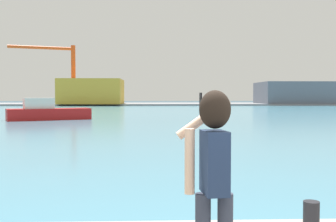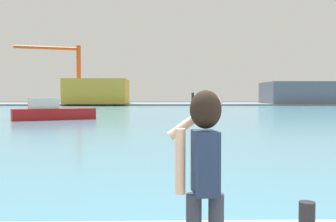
# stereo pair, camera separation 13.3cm
# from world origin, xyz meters

# --- Properties ---
(ground_plane) EXTENTS (220.00, 220.00, 0.00)m
(ground_plane) POSITION_xyz_m (0.00, 50.00, 0.00)
(ground_plane) COLOR #334751
(harbor_water) EXTENTS (140.00, 100.00, 0.02)m
(harbor_water) POSITION_xyz_m (0.00, 52.00, 0.01)
(harbor_water) COLOR teal
(harbor_water) RESTS_ON ground_plane
(far_shore_dock) EXTENTS (140.00, 20.00, 0.37)m
(far_shore_dock) POSITION_xyz_m (0.00, 92.00, 0.19)
(far_shore_dock) COLOR gray
(far_shore_dock) RESTS_ON ground_plane
(person_photographer) EXTENTS (0.53, 0.55, 1.74)m
(person_photographer) POSITION_xyz_m (-0.65, 0.21, 1.56)
(person_photographer) COLOR #2D3342
(person_photographer) RESTS_ON quay_promenade
(harbor_bollard) EXTENTS (0.20, 0.20, 0.39)m
(harbor_bollard) POSITION_xyz_m (0.77, 1.48, 0.69)
(harbor_bollard) COLOR black
(harbor_bollard) RESTS_ON quay_promenade
(boat_moored) EXTENTS (7.43, 4.92, 1.97)m
(boat_moored) POSITION_xyz_m (-10.82, 32.36, 0.72)
(boat_moored) COLOR #B21919
(boat_moored) RESTS_ON harbor_water
(warehouse_left) EXTENTS (13.63, 12.18, 5.54)m
(warehouse_left) POSITION_xyz_m (-15.29, 86.27, 3.14)
(warehouse_left) COLOR gold
(warehouse_left) RESTS_ON far_shore_dock
(warehouse_right) EXTENTS (15.68, 12.93, 5.04)m
(warehouse_right) POSITION_xyz_m (31.82, 89.10, 2.89)
(warehouse_right) COLOR slate
(warehouse_right) RESTS_ON far_shore_dock
(port_crane) EXTENTS (13.86, 5.14, 13.30)m
(port_crane) POSITION_xyz_m (-21.92, 86.52, 9.00)
(port_crane) COLOR #D84C19
(port_crane) RESTS_ON far_shore_dock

